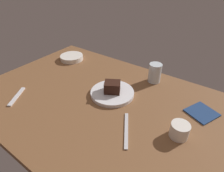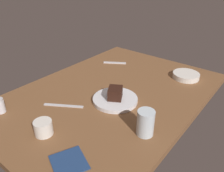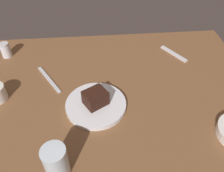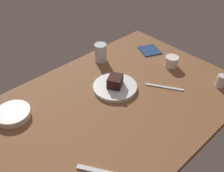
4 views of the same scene
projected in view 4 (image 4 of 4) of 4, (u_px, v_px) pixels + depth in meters
The scene contains 10 objects.
dining_table at pixel (118, 103), 124.31cm from camera, with size 120.00×84.00×3.00cm, color brown.
dessert_plate at pixel (115, 87), 129.57cm from camera, with size 21.86×21.86×1.86cm, color silver.
chocolate_cake_slice at pixel (115, 81), 127.30cm from camera, with size 7.71×6.50×5.42cm, color black.
salt_shaker at pixel (221, 81), 129.38cm from camera, with size 4.37×4.37×6.78cm.
water_glass at pixel (101, 53), 146.50cm from camera, with size 6.86×6.86×10.62cm, color silver.
side_bowl at pixel (13, 114), 114.10cm from camera, with size 15.22×15.22×3.03cm, color white.
coffee_cup at pixel (172, 62), 143.59cm from camera, with size 7.21×7.21×5.97cm, color silver.
dessert_spoon at pixel (97, 171), 93.32cm from camera, with size 15.00×1.80×0.70cm, color silver.
butter_knife at pixel (164, 87), 130.68cm from camera, with size 19.00×1.40×0.50cm, color silver.
folded_napkin at pixel (150, 50), 158.25cm from camera, with size 11.14×11.66×0.60cm, color navy.
Camera 4 is at (65.04, 65.01, 85.55)cm, focal length 41.80 mm.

